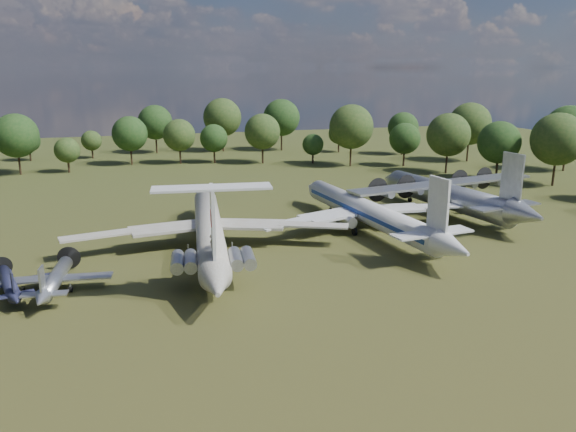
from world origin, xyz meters
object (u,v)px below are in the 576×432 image
object	(u,v)px
tu104_jet	(368,216)
person_on_il62	(213,240)
il62_airliner	(209,234)
an12_transport	(447,199)
small_prop_west	(9,286)
small_prop_northwest	(56,282)

from	to	relation	value
tu104_jet	person_on_il62	world-z (taller)	person_on_il62
il62_airliner	an12_transport	size ratio (longest dim) A/B	1.24
tu104_jet	an12_transport	bearing A→B (deg)	12.72
il62_airliner	small_prop_west	distance (m)	25.91
small_prop_northwest	an12_transport	bearing A→B (deg)	23.45
il62_airliner	small_prop_northwest	distance (m)	21.53
an12_transport	small_prop_northwest	xyz separation A→B (m)	(-61.91, -19.26, -1.51)
person_on_il62	tu104_jet	bearing A→B (deg)	-124.61
small_prop_northwest	il62_airliner	bearing A→B (deg)	33.86
tu104_jet	small_prop_northwest	world-z (taller)	tu104_jet
il62_airliner	tu104_jet	bearing A→B (deg)	12.87
il62_airliner	tu104_jet	size ratio (longest dim) A/B	1.05
small_prop_west	person_on_il62	size ratio (longest dim) A/B	7.55
an12_transport	small_prop_west	bearing A→B (deg)	-174.30
small_prop_northwest	person_on_il62	distance (m)	18.64
small_prop_west	small_prop_northwest	xyz separation A→B (m)	(5.01, -0.44, 0.16)
tu104_jet	an12_transport	distance (m)	18.77
il62_airliner	small_prop_northwest	bearing A→B (deg)	-146.25
il62_airliner	person_on_il62	bearing A→B (deg)	-90.00
person_on_il62	il62_airliner	bearing A→B (deg)	-73.34
an12_transport	person_on_il62	bearing A→B (deg)	-162.23
tu104_jet	person_on_il62	xyz separation A→B (m)	(-26.70, -17.11, 3.57)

